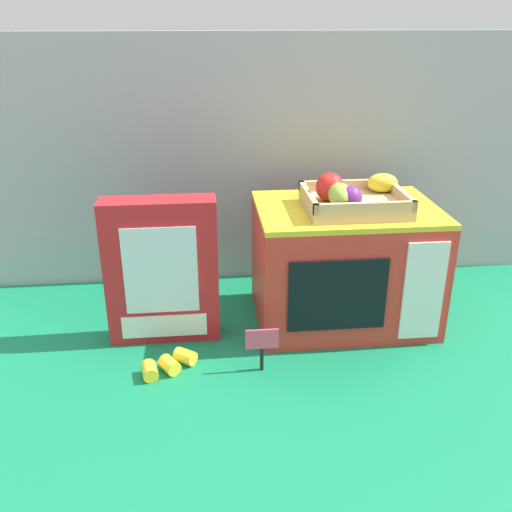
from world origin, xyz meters
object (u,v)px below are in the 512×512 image
object	(u,v)px
toy_microwave	(344,264)
loose_toy_banana	(168,364)
price_sign	(262,343)
food_groups_crate	(351,198)
cookie_set_box	(162,271)

from	to	relation	value
toy_microwave	loose_toy_banana	xyz separation A→B (m)	(-0.42, -0.19, -0.13)
loose_toy_banana	price_sign	bearing A→B (deg)	-5.33
toy_microwave	price_sign	xyz separation A→B (m)	(-0.22, -0.21, -0.08)
price_sign	loose_toy_banana	distance (m)	0.21
price_sign	loose_toy_banana	bearing A→B (deg)	174.67
loose_toy_banana	food_groups_crate	bearing A→B (deg)	21.43
cookie_set_box	price_sign	distance (m)	0.28
food_groups_crate	price_sign	distance (m)	0.38
toy_microwave	cookie_set_box	xyz separation A→B (m)	(-0.43, -0.05, 0.02)
toy_microwave	cookie_set_box	distance (m)	0.43
loose_toy_banana	cookie_set_box	bearing A→B (deg)	94.39
cookie_set_box	loose_toy_banana	xyz separation A→B (m)	(0.01, -0.14, -0.15)
food_groups_crate	toy_microwave	bearing A→B (deg)	89.58
toy_microwave	price_sign	size ratio (longest dim) A/B	4.19
food_groups_crate	loose_toy_banana	bearing A→B (deg)	-158.57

